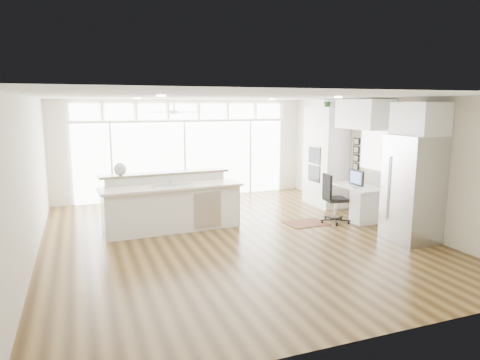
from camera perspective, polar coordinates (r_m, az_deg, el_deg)
name	(u,v)px	position (r m, az deg, el deg)	size (l,w,h in m)	color
floor	(233,238)	(8.43, -0.97, -7.69)	(7.00, 8.00, 0.02)	#412C14
ceiling	(232,97)	(8.04, -1.03, 11.06)	(7.00, 8.00, 0.02)	white
wall_back	(184,149)	(11.94, -7.50, 4.12)	(7.00, 0.04, 2.70)	beige
wall_front	(362,222)	(4.63, 15.98, -5.39)	(7.00, 0.04, 2.70)	beige
wall_left	(29,180)	(7.70, -26.33, -0.01)	(0.04, 8.00, 2.70)	beige
wall_right	(383,161)	(9.86, 18.55, 2.47)	(0.04, 8.00, 2.70)	beige
glass_wall	(185,160)	(11.92, -7.40, 2.66)	(5.80, 0.06, 2.08)	white
transom_row	(183,111)	(11.82, -7.54, 9.07)	(5.90, 0.06, 0.40)	white
desk_window	(373,150)	(10.04, 17.36, 3.82)	(0.04, 0.85, 0.85)	white
ceiling_fan	(174,108)	(10.60, -8.79, 9.49)	(1.16, 1.16, 0.32)	white
recessed_lights	(229,98)	(8.23, -1.51, 10.89)	(3.40, 3.00, 0.02)	white
oven_cabinet	(326,157)	(11.13, 11.35, 3.08)	(0.64, 1.20, 2.50)	white
desk_nook	(358,202)	(10.03, 15.52, -2.88)	(0.72, 1.30, 0.76)	white
upper_cabinets	(364,114)	(9.82, 16.25, 8.42)	(0.64, 1.30, 0.64)	white
refrigerator	(413,189)	(8.65, 22.03, -1.07)	(0.76, 0.90, 2.00)	silver
fridge_cabinet	(420,119)	(8.56, 22.90, 7.54)	(0.64, 0.90, 0.60)	white
framed_photos	(356,154)	(10.55, 15.25, 3.37)	(0.06, 0.22, 0.80)	black
kitchen_island	(172,203)	(8.90, -9.04, -3.00)	(2.87, 1.08, 1.14)	white
rug	(306,223)	(9.48, 8.78, -5.70)	(0.88, 0.64, 0.01)	#3D1E13
office_chair	(336,199)	(9.53, 12.63, -2.47)	(0.56, 0.51, 1.07)	black
fishbowl	(120,169)	(8.97, -15.69, 1.40)	(0.26, 0.26, 0.26)	silver
monitor	(357,178)	(9.88, 15.30, 0.31)	(0.08, 0.46, 0.38)	black
keyboard	(350,186)	(9.81, 14.44, -0.80)	(0.13, 0.35, 0.02)	white
potted_plant	(328,102)	(11.06, 11.60, 10.16)	(0.28, 0.32, 0.25)	#285E29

